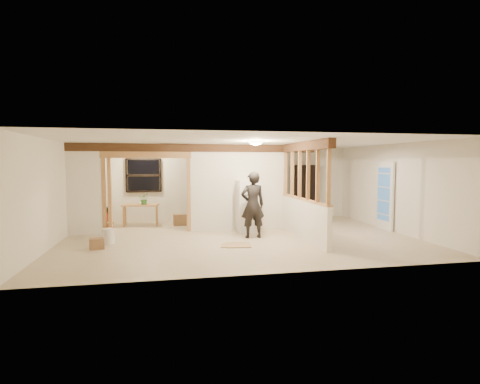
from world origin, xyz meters
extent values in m
cube|color=#BDAC8C|center=(0.00, 0.00, -0.01)|extent=(9.00, 6.50, 0.01)
cube|color=white|center=(0.00, 0.00, 2.50)|extent=(9.00, 6.50, 0.01)
cube|color=silver|center=(0.00, 3.25, 1.25)|extent=(9.00, 0.01, 2.50)
cube|color=silver|center=(0.00, -3.25, 1.25)|extent=(9.00, 0.01, 2.50)
cube|color=silver|center=(-4.50, 0.00, 1.25)|extent=(0.01, 6.50, 2.50)
cube|color=silver|center=(4.50, 0.00, 1.25)|extent=(0.01, 6.50, 2.50)
cube|color=silver|center=(-4.05, 1.20, 1.25)|extent=(0.90, 0.12, 2.50)
cube|color=silver|center=(0.20, 1.20, 1.25)|extent=(2.80, 0.12, 2.50)
cube|color=#B3804B|center=(-2.40, 1.20, 1.10)|extent=(2.46, 0.14, 2.20)
cube|color=#4B2D19|center=(-1.00, 1.20, 2.38)|extent=(7.00, 0.18, 0.22)
cube|color=#4B2D19|center=(1.60, -0.40, 2.38)|extent=(0.18, 3.30, 0.22)
cube|color=silver|center=(1.60, -0.40, 0.50)|extent=(0.12, 3.20, 1.00)
cube|color=#B3804B|center=(1.60, -0.40, 1.66)|extent=(0.14, 3.20, 1.32)
cube|color=black|center=(-2.60, 3.17, 1.55)|extent=(1.12, 0.10, 1.10)
cube|color=white|center=(4.42, 0.40, 1.00)|extent=(0.12, 0.86, 2.00)
ellipsoid|color=#FFEABF|center=(0.30, -0.50, 2.48)|extent=(0.36, 0.36, 0.16)
ellipsoid|color=#FFEABF|center=(-2.50, 2.30, 2.48)|extent=(0.32, 0.32, 0.14)
ellipsoid|color=#FFD88C|center=(-2.00, 1.60, 2.18)|extent=(0.07, 0.07, 0.07)
cube|color=white|center=(0.41, 0.85, 0.73)|extent=(0.60, 0.58, 1.46)
imported|color=black|center=(0.33, -0.07, 0.87)|extent=(0.66, 0.45, 1.73)
cube|color=#B3804B|center=(-2.67, 2.46, 0.34)|extent=(1.15, 0.74, 0.67)
imported|color=#3E7231|center=(-2.55, 2.37, 0.85)|extent=(0.34, 0.30, 0.36)
cylinder|color=maroon|center=(-3.70, 2.00, 0.33)|extent=(0.58, 0.58, 0.66)
cube|color=black|center=(2.94, 3.02, 0.94)|extent=(0.94, 0.31, 1.89)
cylinder|color=white|center=(-3.27, -0.11, 0.18)|extent=(0.30, 0.30, 0.37)
cube|color=#906845|center=(-1.47, 2.33, 0.17)|extent=(0.42, 0.37, 0.34)
cube|color=#906845|center=(-3.54, 1.72, 0.12)|extent=(0.31, 0.31, 0.24)
cube|color=#906845|center=(-3.45, -0.63, 0.12)|extent=(0.36, 0.32, 0.25)
cube|color=tan|center=(-0.22, -0.90, 0.01)|extent=(0.67, 0.67, 0.02)
cube|color=tan|center=(-0.36, -0.92, 0.01)|extent=(0.60, 0.52, 0.02)
camera|label=1|loc=(-1.88, -9.50, 1.96)|focal=28.00mm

